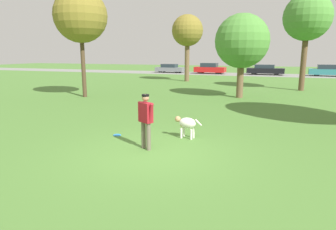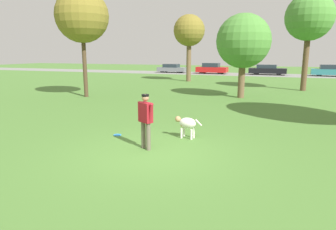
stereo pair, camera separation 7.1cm
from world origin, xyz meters
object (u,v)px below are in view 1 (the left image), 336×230
object	(u,v)px
parked_car_grey	(170,68)
parked_car_teal	(329,71)
tree_mid_center	(242,41)
tree_far_right	(307,18)
tree_near_left	(80,16)
parked_car_red	(210,69)
dog	(186,123)
parked_car_black	(265,70)
person	(146,117)
tree_far_left	(187,31)
frisbee	(117,135)

from	to	relation	value
parked_car_grey	parked_car_teal	distance (m)	20.30
tree_mid_center	tree_far_right	bearing A→B (deg)	53.51
tree_near_left	parked_car_red	bearing A→B (deg)	82.95
dog	parked_car_grey	world-z (taller)	parked_car_grey
parked_car_red	parked_car_black	xyz separation A→B (m)	(7.17, 0.40, -0.05)
person	parked_car_red	distance (m)	33.10
tree_near_left	tree_far_right	bearing A→B (deg)	31.98
dog	parked_car_grey	distance (m)	33.64
tree_far_left	tree_far_right	bearing A→B (deg)	-23.19
frisbee	tree_near_left	xyz separation A→B (m)	(-6.48, 7.43, 4.96)
tree_near_left	tree_far_left	xyz separation A→B (m)	(3.12, 12.68, -0.15)
person	parked_car_black	world-z (taller)	person
person	parked_car_black	distance (m)	33.19
frisbee	tree_near_left	world-z (taller)	tree_near_left
tree_far_left	parked_car_black	distance (m)	14.51
tree_mid_center	parked_car_teal	bearing A→B (deg)	69.52
tree_far_right	parked_car_red	bearing A→B (deg)	122.90
parked_car_red	parked_car_black	distance (m)	7.18
parked_car_black	parked_car_teal	world-z (taller)	parked_car_teal
person	tree_near_left	xyz separation A→B (m)	(-8.02, 8.46, 4.01)
tree_near_left	tree_mid_center	distance (m)	9.96
person	parked_car_teal	world-z (taller)	person
dog	parked_car_red	distance (m)	31.74
frisbee	tree_mid_center	bearing A→B (deg)	74.45
person	tree_far_right	bearing A→B (deg)	102.02
tree_mid_center	parked_car_teal	size ratio (longest dim) A/B	1.13
parked_car_black	dog	bearing A→B (deg)	-89.69
tree_mid_center	parked_car_red	distance (m)	22.38
parked_car_grey	parked_car_red	xyz separation A→B (m)	(5.85, -0.36, 0.10)
frisbee	parked_car_red	xyz separation A→B (m)	(-3.48, 31.70, 0.69)
tree_far_right	person	bearing A→B (deg)	-107.55
tree_near_left	frisbee	bearing A→B (deg)	-48.92
frisbee	tree_far_left	bearing A→B (deg)	99.47
dog	tree_near_left	world-z (taller)	tree_near_left
parked_car_red	parked_car_teal	bearing A→B (deg)	3.73
tree_near_left	parked_car_black	size ratio (longest dim) A/B	1.42
frisbee	parked_car_grey	distance (m)	33.39
person	parked_car_grey	world-z (taller)	person
tree_near_left	parked_car_black	world-z (taller)	tree_near_left
tree_far_right	parked_car_black	world-z (taller)	tree_far_right
parked_car_grey	parked_car_teal	world-z (taller)	parked_car_teal
tree_far_left	parked_car_teal	world-z (taller)	tree_far_left
tree_far_left	parked_car_grey	xyz separation A→B (m)	(-5.97, 11.94, -4.22)
parked_car_grey	tree_near_left	bearing A→B (deg)	-81.36
tree_near_left	tree_mid_center	world-z (taller)	tree_near_left
tree_far_left	tree_mid_center	distance (m)	11.62
tree_far_left	parked_car_grey	world-z (taller)	tree_far_left
frisbee	tree_far_right	world-z (taller)	tree_far_right
dog	parked_car_teal	size ratio (longest dim) A/B	0.21
frisbee	parked_car_black	world-z (taller)	parked_car_black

